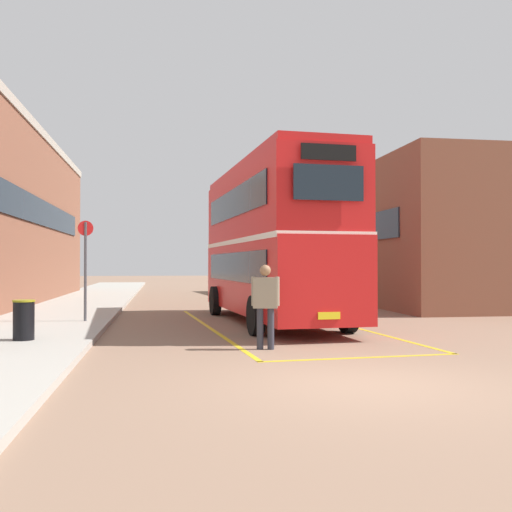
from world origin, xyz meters
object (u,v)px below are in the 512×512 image
at_px(double_decker_bus, 272,240).
at_px(bus_stop_sign, 85,261).
at_px(litter_bin, 24,320).
at_px(single_deck_bus, 270,266).
at_px(pedestrian_boarding, 265,300).

bearing_deg(double_decker_bus, bus_stop_sign, -179.71).
xyz_separation_m(double_decker_bus, litter_bin, (-6.24, -4.22, -1.94)).
height_order(double_decker_bus, single_deck_bus, double_decker_bus).
bearing_deg(single_deck_bus, bus_stop_sign, -117.33).
bearing_deg(single_deck_bus, double_decker_bus, -100.32).
bearing_deg(bus_stop_sign, pedestrian_boarding, -51.47).
distance_m(double_decker_bus, bus_stop_sign, 5.52).
bearing_deg(double_decker_bus, pedestrian_boarding, -101.99).
xyz_separation_m(pedestrian_boarding, litter_bin, (-5.08, 1.24, -0.46)).
bearing_deg(litter_bin, double_decker_bus, 34.04).
bearing_deg(double_decker_bus, single_deck_bus, 79.68).
bearing_deg(pedestrian_boarding, single_deck_bus, 79.26).
bearing_deg(single_deck_bus, litter_bin, -114.16).
height_order(pedestrian_boarding, litter_bin, pedestrian_boarding).
relative_size(double_decker_bus, bus_stop_sign, 3.44).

